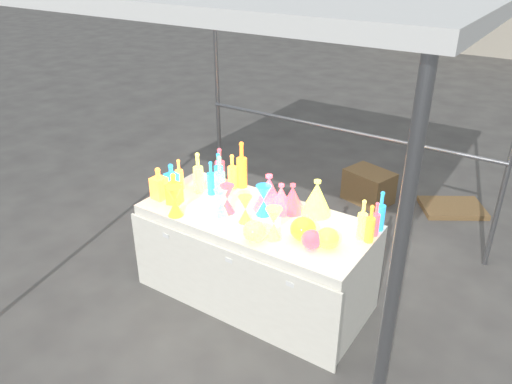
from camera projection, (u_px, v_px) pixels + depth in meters
The scene contains 33 objects.
ground at pixel (256, 294), 4.15m from camera, with size 80.00×80.00×0.00m, color #64625D.
display_table at pixel (255, 257), 3.98m from camera, with size 1.84×0.83×0.75m.
cardboard_box_closed at pixel (369, 186), 5.55m from camera, with size 0.49×0.36×0.36m, color olive.
cardboard_box_flat at pixel (452, 208), 5.42m from camera, with size 0.65×0.46×0.06m, color olive.
bottle_0 at pixel (232, 171), 4.18m from camera, with size 0.08×0.08×0.30m, color #EB163D, non-canonical shape.
bottle_1 at pixel (219, 171), 4.15m from camera, with size 0.08×0.08×0.32m, color #178226, non-canonical shape.
bottle_2 at pixel (242, 165), 4.16m from camera, with size 0.09×0.09×0.41m, color yellow, non-canonical shape.
bottle_3 at pixel (220, 166), 4.23m from camera, with size 0.08×0.08×0.33m, color #2122C1, non-canonical shape.
bottle_4 at pixel (198, 172), 4.09m from camera, with size 0.08×0.08×0.35m, color #157486, non-canonical shape.
bottle_5 at pixel (220, 179), 3.93m from camera, with size 0.09×0.09×0.40m, color #BE267C, non-canonical shape.
bottle_6 at pixel (179, 174), 4.17m from camera, with size 0.07×0.07×0.27m, color #EB163D, non-canonical shape.
bottle_7 at pixel (211, 178), 4.07m from camera, with size 0.07×0.07×0.29m, color #178226, non-canonical shape.
decanter_0 at pixel (159, 183), 4.01m from camera, with size 0.11×0.11×0.27m, color #EB163D, non-canonical shape.
decanter_1 at pixel (174, 188), 3.93m from camera, with size 0.11×0.11×0.26m, color yellow, non-canonical shape.
decanter_2 at pixel (171, 178), 4.12m from camera, with size 0.10×0.10×0.25m, color #178226, non-canonical shape.
hourglass_0 at pixel (175, 201), 3.76m from camera, with size 0.12×0.12×0.24m, color yellow, non-canonical shape.
hourglass_1 at pixel (227, 199), 3.80m from camera, with size 0.12×0.12×0.23m, color #2122C1, non-canonical shape.
hourglass_2 at pixel (274, 224), 3.47m from camera, with size 0.12×0.12×0.24m, color #157486, non-canonical shape.
hourglass_3 at pixel (221, 202), 3.77m from camera, with size 0.11×0.11×0.22m, color #BE267C, non-canonical shape.
hourglass_4 at pixel (245, 209), 3.68m from camera, with size 0.11×0.11×0.21m, color #EB163D, non-canonical shape.
hourglass_5 at pixel (264, 200), 3.77m from camera, with size 0.12×0.12×0.24m, color #178226, non-canonical shape.
globe_0 at pixel (327, 239), 3.39m from camera, with size 0.16×0.16×0.13m, color #EB163D, non-canonical shape.
globe_1 at pixel (255, 232), 3.46m from camera, with size 0.17×0.17×0.14m, color #157486, non-canonical shape.
globe_2 at pixel (303, 230), 3.48m from camera, with size 0.18×0.18×0.15m, color yellow, non-canonical shape.
globe_3 at pixel (312, 240), 3.39m from camera, with size 0.15×0.15×0.12m, color #2122C1, non-canonical shape.
lampshade_0 at pixel (269, 192), 3.85m from camera, with size 0.25×0.25×0.29m, color #F8A834, non-canonical shape.
lampshade_1 at pixel (281, 198), 3.82m from camera, with size 0.20×0.20×0.23m, color #F8A834, non-canonical shape.
lampshade_2 at pixel (292, 198), 3.82m from camera, with size 0.20×0.20×0.23m, color #2122C1, non-canonical shape.
lampshade_3 at pixel (317, 197), 3.78m from camera, with size 0.24×0.24×0.28m, color #157486, non-canonical shape.
bottle_8 at pixel (381, 211), 3.56m from camera, with size 0.07×0.07×0.31m, color #178226, non-canonical shape.
bottle_9 at pixel (370, 223), 3.42m from camera, with size 0.06×0.06×0.29m, color yellow, non-canonical shape.
bottle_10 at pixel (376, 219), 3.50m from camera, with size 0.06×0.06×0.26m, color #2122C1, non-canonical shape.
bottle_11 at pixel (363, 219), 3.46m from camera, with size 0.07×0.07×0.30m, color #157486, non-canonical shape.
Camera 1 is at (1.83, -2.77, 2.64)m, focal length 35.00 mm.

